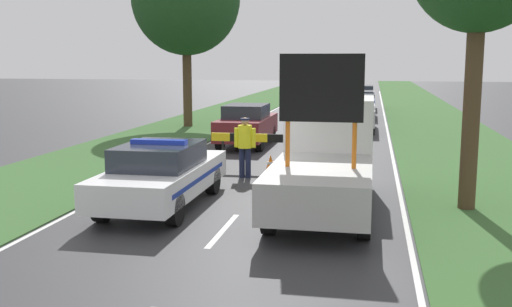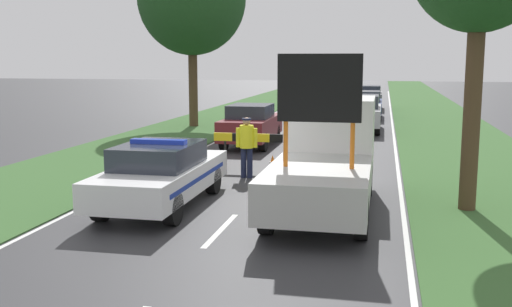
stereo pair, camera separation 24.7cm
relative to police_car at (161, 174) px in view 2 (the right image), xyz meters
name	(u,v)px [view 2 (the right image)]	position (x,y,z in m)	size (l,w,h in m)	color
ground_plane	(246,204)	(1.81, 0.61, -0.75)	(160.00, 160.00, 0.00)	#333335
lane_markings	(319,127)	(1.81, 16.76, -0.75)	(7.14, 69.16, 0.01)	silver
grass_verge_left	(222,117)	(-4.18, 20.61, -0.73)	(4.74, 120.00, 0.03)	#38602D
grass_verge_right	(439,121)	(7.80, 20.61, -0.73)	(4.74, 120.00, 0.03)	#38602D
police_car	(161,174)	(0.00, 0.00, 0.00)	(1.80, 4.80, 1.54)	white
work_truck	(326,155)	(3.62, 0.82, 0.41)	(2.02, 5.84, 3.40)	white
road_barrier	(270,140)	(1.57, 4.79, 0.17)	(3.42, 0.08, 1.10)	black
police_officer	(247,142)	(1.14, 3.62, 0.26)	(0.61, 0.39, 1.70)	#191E38
pedestrian_civilian	(301,142)	(2.62, 4.02, 0.25)	(0.61, 0.39, 1.70)	#191E38
traffic_cone_near_police	(273,164)	(1.74, 4.38, -0.48)	(0.39, 0.39, 0.55)	black
traffic_cone_centre_front	(344,166)	(3.81, 4.16, -0.42)	(0.49, 0.49, 0.67)	black
queued_car_wagon_maroon	(251,125)	(-0.09, 9.76, 0.07)	(1.70, 4.26, 1.59)	maroon
queued_car_sedan_silver	(360,112)	(3.80, 15.43, 0.12)	(1.88, 4.68, 1.68)	#B2B2B7
queued_car_hatch_blue	(364,104)	(3.80, 21.61, 0.04)	(1.92, 4.33, 1.54)	navy
queued_car_suv_grey	(368,97)	(3.83, 27.66, 0.09)	(1.83, 4.34, 1.58)	slate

